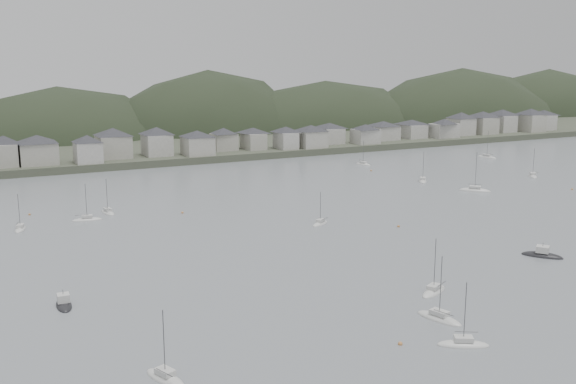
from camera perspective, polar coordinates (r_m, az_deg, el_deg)
ground at (r=122.19m, az=16.59°, el=-8.92°), size 900.00×900.00×0.00m
far_shore_land at (r=387.28m, az=-15.19°, el=5.02°), size 900.00×250.00×3.00m
forested_ridge at (r=365.17m, az=-13.48°, el=2.72°), size 851.55×103.94×102.57m
waterfront_town at (r=297.64m, az=-0.94°, el=5.02°), size 451.48×28.46×12.92m
moored_fleet at (r=168.91m, az=1.10°, el=-2.77°), size 252.87×167.36×13.78m
motor_launch_near at (r=151.31m, az=21.52°, el=-5.21°), size 7.57×8.90×4.06m
motor_launch_far at (r=119.73m, az=-19.17°, el=-9.35°), size 2.95×7.31×3.73m
mooring_buoys at (r=162.33m, az=3.61°, el=-3.38°), size 186.96×140.56×0.70m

